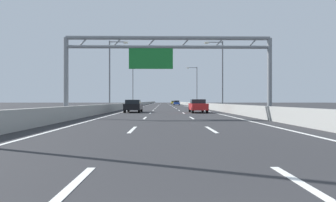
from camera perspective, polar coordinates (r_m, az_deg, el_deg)
name	(u,v)px	position (r m, az deg, el deg)	size (l,w,h in m)	color
ground_plane	(164,105)	(100.69, -0.71, -0.73)	(260.00, 260.00, 0.00)	#2D2D30
lane_dash_left_0	(66,192)	(4.60, -19.53, -16.55)	(0.16, 3.00, 0.01)	white
lane_dash_left_1	(132,130)	(13.32, -7.02, -5.63)	(0.16, 3.00, 0.01)	white
lane_dash_left_2	(145,118)	(22.26, -4.56, -3.36)	(0.16, 3.00, 0.01)	white
lane_dash_left_3	(150,113)	(31.24, -3.51, -2.39)	(0.16, 3.00, 0.01)	white
lane_dash_left_4	(153,110)	(40.22, -2.94, -1.85)	(0.16, 3.00, 0.01)	white
lane_dash_left_5	(155,109)	(49.21, -2.57, -1.51)	(0.16, 3.00, 0.01)	white
lane_dash_left_6	(156,107)	(58.21, -2.32, -1.27)	(0.16, 3.00, 0.01)	white
lane_dash_left_7	(157,107)	(67.20, -2.13, -1.10)	(0.16, 3.00, 0.01)	white
lane_dash_left_8	(158,106)	(76.20, -1.99, -0.97)	(0.16, 3.00, 0.01)	white
lane_dash_left_9	(159,105)	(85.20, -1.88, -0.87)	(0.16, 3.00, 0.01)	white
lane_dash_left_10	(159,105)	(94.20, -1.79, -0.78)	(0.16, 3.00, 0.01)	white
lane_dash_left_11	(159,105)	(103.19, -1.71, -0.71)	(0.16, 3.00, 0.01)	white
lane_dash_left_12	(160,104)	(112.19, -1.65, -0.65)	(0.16, 3.00, 0.01)	white
lane_dash_left_13	(160,104)	(121.19, -1.60, -0.60)	(0.16, 3.00, 0.01)	white
lane_dash_left_14	(160,104)	(130.19, -1.55, -0.56)	(0.16, 3.00, 0.01)	white
lane_dash_left_15	(160,104)	(139.19, -1.51, -0.52)	(0.16, 3.00, 0.01)	white
lane_dash_left_16	(161,103)	(148.19, -1.48, -0.49)	(0.16, 3.00, 0.01)	white
lane_dash_left_17	(161,103)	(157.19, -1.45, -0.46)	(0.16, 3.00, 0.01)	white
lane_dash_right_0	(314,191)	(4.90, 26.79, -15.51)	(0.16, 3.00, 0.01)	white
lane_dash_right_1	(211,130)	(13.42, 8.52, -5.59)	(0.16, 3.00, 0.01)	white
lane_dash_right_2	(192,118)	(22.32, 4.72, -3.35)	(0.16, 3.00, 0.01)	white
lane_dash_right_3	(184,113)	(31.28, 3.09, -2.39)	(0.16, 3.00, 0.01)	white
lane_dash_right_4	(179,110)	(40.26, 2.19, -1.85)	(0.16, 3.00, 0.01)	white
lane_dash_right_5	(176,109)	(49.24, 1.62, -1.51)	(0.16, 3.00, 0.01)	white
lane_dash_right_6	(174,107)	(58.23, 1.23, -1.27)	(0.16, 3.00, 0.01)	white
lane_dash_right_7	(173,107)	(67.22, 0.94, -1.10)	(0.16, 3.00, 0.01)	white
lane_dash_right_8	(172,106)	(76.22, 0.72, -0.97)	(0.16, 3.00, 0.01)	white
lane_dash_right_9	(171,105)	(85.21, 0.54, -0.87)	(0.16, 3.00, 0.01)	white
lane_dash_right_10	(170,105)	(94.21, 0.40, -0.78)	(0.16, 3.00, 0.01)	white
lane_dash_right_11	(169,105)	(103.21, 0.29, -0.71)	(0.16, 3.00, 0.01)	white
lane_dash_right_12	(169,104)	(112.21, 0.19, -0.65)	(0.16, 3.00, 0.01)	white
lane_dash_right_13	(169,104)	(121.20, 0.10, -0.60)	(0.16, 3.00, 0.01)	white
lane_dash_right_14	(168,104)	(130.20, 0.03, -0.56)	(0.16, 3.00, 0.01)	white
lane_dash_right_15	(168,104)	(139.20, -0.03, -0.52)	(0.16, 3.00, 0.01)	white
lane_dash_right_16	(168,103)	(148.20, -0.08, -0.49)	(0.16, 3.00, 0.01)	white
lane_dash_right_17	(167,103)	(157.20, -0.13, -0.46)	(0.16, 3.00, 0.01)	white
edge_line_left	(147,105)	(88.82, -4.07, -0.83)	(0.16, 176.00, 0.01)	white
edge_line_right	(182,105)	(88.87, 2.71, -0.83)	(0.16, 176.00, 0.01)	white
barrier_left	(146,103)	(110.87, -4.30, -0.42)	(0.45, 220.00, 0.95)	#9E9E99
barrier_right	(182,103)	(110.92, 2.84, -0.42)	(0.45, 220.00, 0.95)	#9E9E99
sign_gantry	(166,55)	(22.63, -0.38, 8.96)	(16.14, 0.36, 6.36)	gray
streetlamp_left_mid	(111,71)	(40.19, -11.12, 5.84)	(2.58, 0.28, 9.50)	slate
streetlamp_right_mid	(221,71)	(40.34, 10.36, 5.82)	(2.58, 0.28, 9.50)	slate
streetlamp_left_far	(134,84)	(69.89, -6.75, 3.36)	(2.58, 0.28, 9.50)	slate
streetlamp_right_far	(196,84)	(69.97, 5.53, 3.36)	(2.58, 0.28, 9.50)	slate
yellow_car	(173,102)	(120.33, 1.05, -0.27)	(1.79, 4.47, 1.37)	yellow
red_car	(198,106)	(32.67, 5.91, -0.95)	(1.74, 4.53, 1.50)	red
blue_car	(177,103)	(87.35, 1.71, -0.37)	(1.76, 4.12, 1.44)	#2347AD
black_car	(133,106)	(33.47, -6.82, -0.96)	(1.80, 4.58, 1.45)	black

